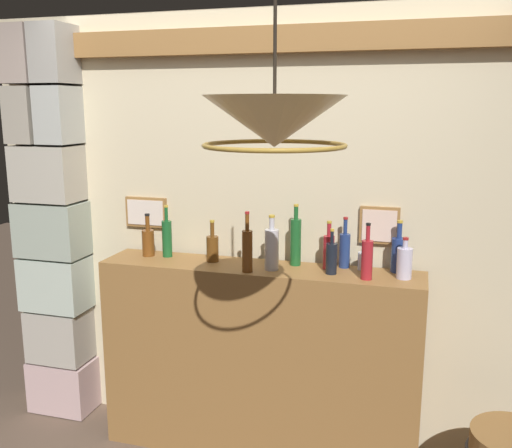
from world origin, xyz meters
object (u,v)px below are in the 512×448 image
Objects in this scene: liquor_bottle_bourbon at (331,258)px; liquor_bottle_sherry at (345,249)px; liquor_bottle_gin at (247,249)px; liquor_bottle_rye at (329,251)px; liquor_bottle_whiskey at (213,248)px; liquor_bottle_amaro at (167,237)px; liquor_bottle_scotch at (148,241)px; pendant_lamp at (274,123)px; liquor_bottle_port at (404,263)px; liquor_bottle_rum at (296,241)px; liquor_bottle_mezcal at (367,258)px; liquor_bottle_vermouth at (398,254)px; glass_tumbler_rocks at (363,261)px; liquor_bottle_tequila at (272,248)px.

liquor_bottle_bourbon is 0.86× the size of liquor_bottle_sherry.
liquor_bottle_gin reaches higher than liquor_bottle_bourbon.
liquor_bottle_whiskey is (-0.65, -0.04, -0.02)m from liquor_bottle_rye.
liquor_bottle_scotch is at bearing -172.61° from liquor_bottle_amaro.
liquor_bottle_sherry is at bearing 70.32° from liquor_bottle_bourbon.
pendant_lamp reaches higher than liquor_bottle_bourbon.
liquor_bottle_port is 0.81× the size of liquor_bottle_rye.
liquor_bottle_gin is (-0.22, -0.20, -0.02)m from liquor_bottle_rum.
liquor_bottle_gin is at bearing -168.32° from liquor_bottle_bourbon.
liquor_bottle_bourbon is at bearing -109.68° from liquor_bottle_sherry.
liquor_bottle_sherry reaches higher than liquor_bottle_bourbon.
pendant_lamp reaches higher than liquor_bottle_amaro.
liquor_bottle_bourbon is 0.37m from liquor_bottle_port.
liquor_bottle_mezcal is 1.19m from pendant_lamp.
liquor_bottle_mezcal is at bearing -13.57° from liquor_bottle_bourbon.
liquor_bottle_port is 0.77× the size of liquor_bottle_vermouth.
liquor_bottle_scotch is 1.43m from liquor_bottle_vermouth.
pendant_lamp is at bearing -95.77° from liquor_bottle_sherry.
liquor_bottle_rum is at bearing -178.66° from glass_tumbler_rocks.
liquor_bottle_amaro is 1.02× the size of liquor_bottle_tequila.
liquor_bottle_mezcal is 0.88m from liquor_bottle_whiskey.
liquor_bottle_sherry reaches higher than glass_tumbler_rocks.
liquor_bottle_rye is 0.26m from liquor_bottle_mezcal.
liquor_bottle_tequila is 0.51m from liquor_bottle_mezcal.
liquor_bottle_amaro is 0.66m from liquor_bottle_tequila.
liquor_bottle_rye reaches higher than liquor_bottle_port.
liquor_bottle_scotch is at bearing -177.51° from glass_tumbler_rocks.
liquor_bottle_rum is 0.16m from liquor_bottle_tequila.
liquor_bottle_tequila reaches higher than glass_tumbler_rocks.
liquor_bottle_port is at bearing 3.48° from liquor_bottle_bourbon.
liquor_bottle_gin is 1.18m from pendant_lamp.
liquor_bottle_scotch is (-1.09, 0.07, -0.00)m from liquor_bottle_bourbon.
liquor_bottle_vermouth reaches higher than liquor_bottle_whiskey.
liquor_bottle_port is 2.22× the size of glass_tumbler_rocks.
pendant_lamp is at bearing -82.00° from liquor_bottle_rum.
liquor_bottle_gin reaches higher than liquor_bottle_mezcal.
liquor_bottle_gin reaches higher than liquor_bottle_sherry.
liquor_bottle_gin is at bearing -137.17° from liquor_bottle_rum.
liquor_bottle_rye is at bearing -147.91° from liquor_bottle_sherry.
liquor_bottle_rye is at bearing 23.98° from liquor_bottle_gin.
liquor_bottle_tequila reaches higher than liquor_bottle_port.
liquor_bottle_gin is at bearing -17.49° from liquor_bottle_amaro.
glass_tumbler_rocks is at bearing 2.49° from liquor_bottle_scotch.
liquor_bottle_amaro is (-1.34, 0.06, 0.03)m from liquor_bottle_port.
liquor_bottle_tequila is 1.08× the size of liquor_bottle_vermouth.
liquor_bottle_whiskey is 0.84m from glass_tumbler_rocks.
liquor_bottle_tequila is 0.14m from liquor_bottle_gin.
liquor_bottle_vermouth is 2.88× the size of glass_tumbler_rocks.
liquor_bottle_tequila is (-0.29, -0.10, 0.02)m from liquor_bottle_rye.
liquor_bottle_rye is 0.95× the size of liquor_bottle_vermouth.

